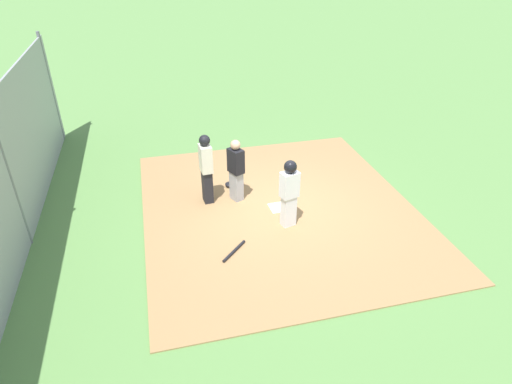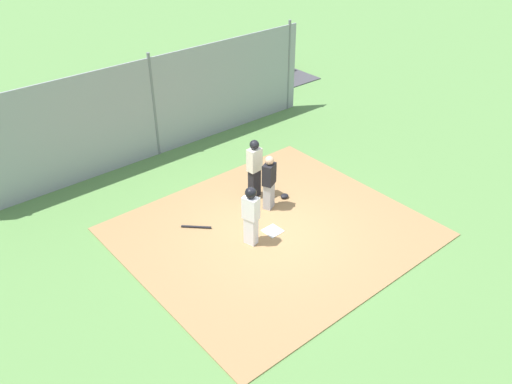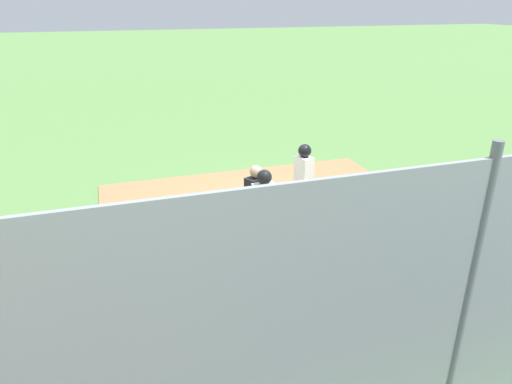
# 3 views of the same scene
# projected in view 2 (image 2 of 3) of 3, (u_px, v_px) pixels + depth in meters

# --- Properties ---
(ground_plane) EXTENTS (140.00, 140.00, 0.00)m
(ground_plane) POSITION_uv_depth(u_px,v_px,m) (273.00, 232.00, 13.69)
(ground_plane) COLOR #5B8947
(dirt_infield) EXTENTS (7.20, 6.40, 0.03)m
(dirt_infield) POSITION_uv_depth(u_px,v_px,m) (273.00, 232.00, 13.68)
(dirt_infield) COLOR #9E774C
(dirt_infield) RESTS_ON ground_plane
(home_plate) EXTENTS (0.46, 0.46, 0.02)m
(home_plate) POSITION_uv_depth(u_px,v_px,m) (273.00, 231.00, 13.67)
(home_plate) COLOR white
(home_plate) RESTS_ON dirt_infield
(catcher) EXTENTS (0.45, 0.39, 1.59)m
(catcher) POSITION_uv_depth(u_px,v_px,m) (269.00, 182.00, 14.17)
(catcher) COLOR #9E9EA3
(catcher) RESTS_ON dirt_infield
(umpire) EXTENTS (0.40, 0.29, 1.76)m
(umpire) POSITION_uv_depth(u_px,v_px,m) (254.00, 167.00, 14.61)
(umpire) COLOR black
(umpire) RESTS_ON dirt_infield
(runner) EXTENTS (0.35, 0.43, 1.62)m
(runner) POSITION_uv_depth(u_px,v_px,m) (251.00, 212.00, 12.79)
(runner) COLOR silver
(runner) RESTS_ON dirt_infield
(baseball_bat) EXTENTS (0.60, 0.60, 0.06)m
(baseball_bat) POSITION_uv_depth(u_px,v_px,m) (196.00, 227.00, 13.79)
(baseball_bat) COLOR black
(baseball_bat) RESTS_ON dirt_infield
(catcher_mask) EXTENTS (0.24, 0.20, 0.12)m
(catcher_mask) POSITION_uv_depth(u_px,v_px,m) (285.00, 196.00, 14.98)
(catcher_mask) COLOR black
(catcher_mask) RESTS_ON dirt_infield
(backstop_fence) EXTENTS (12.00, 0.10, 3.35)m
(backstop_fence) POSITION_uv_depth(u_px,v_px,m) (154.00, 108.00, 16.44)
(backstop_fence) COLOR #93999E
(backstop_fence) RESTS_ON ground_plane
(parking_lot) EXTENTS (18.00, 5.20, 0.04)m
(parking_lot) POSITION_uv_depth(u_px,v_px,m) (103.00, 115.00, 19.86)
(parking_lot) COLOR #424247
(parking_lot) RESTS_ON ground_plane
(parked_car_red) EXTENTS (4.35, 2.22, 1.28)m
(parked_car_red) POSITION_uv_depth(u_px,v_px,m) (245.00, 65.00, 22.79)
(parked_car_red) COLOR maroon
(parked_car_red) RESTS_ON parking_lot
(parked_car_silver) EXTENTS (4.34, 2.19, 1.28)m
(parked_car_silver) POSITION_uv_depth(u_px,v_px,m) (171.00, 82.00, 21.06)
(parked_car_silver) COLOR #B2B2B7
(parked_car_silver) RESTS_ON parking_lot
(parked_car_blue) EXTENTS (4.39, 2.30, 1.28)m
(parked_car_blue) POSITION_uv_depth(u_px,v_px,m) (93.00, 104.00, 19.24)
(parked_car_blue) COLOR #28428C
(parked_car_blue) RESTS_ON parking_lot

